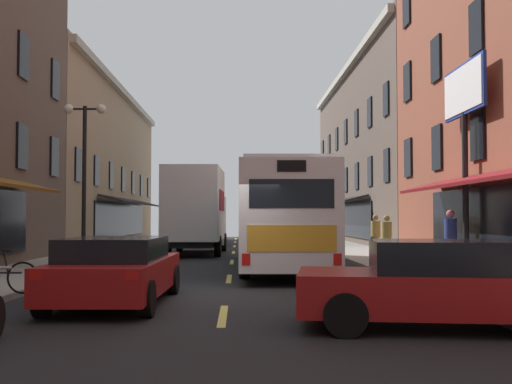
# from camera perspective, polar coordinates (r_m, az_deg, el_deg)

# --- Properties ---
(ground_plane) EXTENTS (34.80, 80.00, 0.10)m
(ground_plane) POSITION_cam_1_polar(r_m,az_deg,el_deg) (14.50, -2.68, -9.28)
(ground_plane) COLOR black
(lane_centre_dashes) EXTENTS (0.14, 73.90, 0.01)m
(lane_centre_dashes) POSITION_cam_1_polar(r_m,az_deg,el_deg) (14.24, -2.70, -9.19)
(lane_centre_dashes) COLOR #DBCC4C
(lane_centre_dashes) RESTS_ON ground
(sidewalk_right) EXTENTS (3.00, 80.00, 0.14)m
(sidewalk_right) POSITION_cam_1_polar(r_m,az_deg,el_deg) (15.53, 19.89, -8.24)
(sidewalk_right) COLOR #A39E93
(sidewalk_right) RESTS_ON ground
(billboard_sign) EXTENTS (0.40, 3.22, 6.19)m
(billboard_sign) POSITION_cam_1_polar(r_m,az_deg,el_deg) (19.89, 18.52, 7.04)
(billboard_sign) COLOR black
(billboard_sign) RESTS_ON sidewalk_right
(transit_bus) EXTENTS (2.92, 12.28, 3.30)m
(transit_bus) POSITION_cam_1_polar(r_m,az_deg,el_deg) (21.12, 2.36, -2.26)
(transit_bus) COLOR white
(transit_bus) RESTS_ON ground
(box_truck) EXTENTS (2.65, 7.44, 3.88)m
(box_truck) POSITION_cam_1_polar(r_m,az_deg,el_deg) (28.94, -5.44, -1.76)
(box_truck) COLOR white
(box_truck) RESTS_ON ground
(sedan_near) EXTENTS (4.45, 2.42, 1.35)m
(sedan_near) POSITION_cam_1_polar(r_m,az_deg,el_deg) (10.04, 16.52, -8.05)
(sedan_near) COLOR maroon
(sedan_near) RESTS_ON ground
(sedan_mid) EXTENTS (2.12, 4.73, 1.31)m
(sedan_mid) POSITION_cam_1_polar(r_m,az_deg,el_deg) (12.59, -12.68, -6.95)
(sedan_mid) COLOR maroon
(sedan_mid) RESTS_ON ground
(sedan_far) EXTENTS (2.07, 4.70, 1.34)m
(sedan_far) POSITION_cam_1_polar(r_m,az_deg,el_deg) (38.49, -4.33, -3.84)
(sedan_far) COLOR navy
(sedan_far) RESTS_ON ground
(pedestrian_near) EXTENTS (0.36, 0.50, 1.63)m
(pedestrian_near) POSITION_cam_1_polar(r_m,az_deg,el_deg) (25.74, 11.94, -3.86)
(pedestrian_near) COLOR #66387F
(pedestrian_near) RESTS_ON sidewalk_right
(pedestrian_mid) EXTENTS (0.36, 0.36, 1.64)m
(pedestrian_mid) POSITION_cam_1_polar(r_m,az_deg,el_deg) (23.47, 11.84, -4.05)
(pedestrian_mid) COLOR navy
(pedestrian_mid) RESTS_ON sidewalk_right
(pedestrian_far) EXTENTS (0.36, 0.36, 1.67)m
(pedestrian_far) POSITION_cam_1_polar(r_m,az_deg,el_deg) (24.56, 10.88, -3.95)
(pedestrian_far) COLOR #B29947
(pedestrian_far) RESTS_ON sidewalk_right
(pedestrian_rear) EXTENTS (0.36, 0.36, 1.79)m
(pedestrian_rear) POSITION_cam_1_polar(r_m,az_deg,el_deg) (19.04, 17.38, -4.16)
(pedestrian_rear) COLOR #B29947
(pedestrian_rear) RESTS_ON sidewalk_right
(street_lamp_twin) EXTENTS (1.42, 0.32, 5.41)m
(street_lamp_twin) POSITION_cam_1_polar(r_m,az_deg,el_deg) (21.89, -15.44, 1.50)
(street_lamp_twin) COLOR black
(street_lamp_twin) RESTS_ON sidewalk_left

